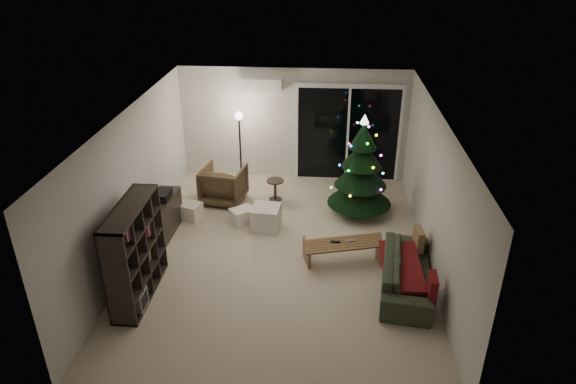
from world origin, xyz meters
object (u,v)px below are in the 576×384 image
Objects in this scene: media_cabinet at (163,215)px; sofa at (407,272)px; armchair at (224,184)px; christmas_tree at (361,166)px; bookshelf at (123,251)px; coffee_table at (344,253)px.

media_cabinet reaches higher than sofa.
armchair reaches higher than sofa.
media_cabinet is 0.54× the size of christmas_tree.
bookshelf is 4.67m from christmas_tree.
bookshelf is 0.81× the size of sofa.
coffee_table is (-0.97, 0.57, -0.07)m from sofa.
bookshelf is at bearing -177.63° from coffee_table.
christmas_tree reaches higher than sofa.
media_cabinet is 0.84× the size of coffee_table.
sofa is at bearing 5.20° from bookshelf.
christmas_tree reaches higher than coffee_table.
armchair is at bearing 173.94° from christmas_tree.
armchair is at bearing 123.89° from coffee_table.
bookshelf reaches higher than sofa.
armchair is at bearing 73.05° from bookshelf.
sofa is (4.30, -1.37, -0.07)m from media_cabinet.
bookshelf is at bearing 104.00° from sofa.
christmas_tree is (0.34, 1.82, 0.82)m from coffee_table.
armchair is at bearing 57.65° from media_cabinet.
media_cabinet is 1.30× the size of armchair.
media_cabinet is at bearing 88.79° from bookshelf.
bookshelf is 1.16× the size of coffee_table.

